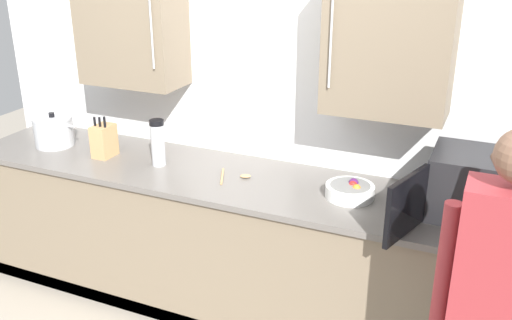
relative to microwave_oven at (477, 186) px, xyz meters
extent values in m
cube|color=white|center=(-1.32, 0.36, 0.36)|extent=(3.92, 0.10, 2.86)
cube|color=#756651|center=(-2.11, 0.15, 0.66)|extent=(0.64, 0.32, 0.78)
cylinder|color=#B7BABF|center=(-1.85, -0.02, 0.66)|extent=(0.01, 0.01, 0.47)
cube|color=#756651|center=(-0.52, 0.15, 0.66)|extent=(0.64, 0.32, 0.78)
cylinder|color=#B7BABF|center=(-0.78, -0.02, 0.66)|extent=(0.01, 0.01, 0.47)
cube|color=#756651|center=(-1.32, -0.04, -0.64)|extent=(3.54, 0.68, 0.87)
cube|color=#605B56|center=(-1.32, -0.04, -0.18)|extent=(3.58, 0.72, 0.03)
cube|color=black|center=(0.03, 0.01, 0.00)|extent=(0.51, 0.39, 0.33)
cube|color=beige|center=(-0.04, 0.00, 0.00)|extent=(0.33, 0.33, 0.26)
cube|color=black|center=(-0.28, -0.36, 0.00)|extent=(0.13, 0.36, 0.30)
cylinder|color=#B7BABF|center=(-1.83, -0.06, -0.03)|extent=(0.08, 0.08, 0.26)
cylinder|color=black|center=(-1.83, -0.06, 0.11)|extent=(0.09, 0.09, 0.03)
cube|color=tan|center=(-2.23, -0.07, -0.06)|extent=(0.11, 0.15, 0.21)
cylinder|color=black|center=(-2.27, -0.10, 0.07)|extent=(0.02, 0.02, 0.06)
cylinder|color=black|center=(-2.23, -0.10, 0.07)|extent=(0.02, 0.02, 0.06)
cylinder|color=black|center=(-2.19, -0.10, 0.08)|extent=(0.02, 0.02, 0.07)
cylinder|color=tan|center=(-1.39, -0.08, -0.16)|extent=(0.10, 0.20, 0.01)
ellipsoid|color=tan|center=(-1.26, -0.02, -0.16)|extent=(0.08, 0.07, 0.02)
cylinder|color=#B7BABF|center=(-2.66, -0.04, -0.07)|extent=(0.26, 0.26, 0.18)
cylinder|color=#B7BABF|center=(-2.66, -0.04, 0.03)|extent=(0.26, 0.26, 0.02)
cylinder|color=black|center=(-2.66, -0.04, 0.05)|extent=(0.04, 0.04, 0.03)
cylinder|color=#B7BABF|center=(-2.82, -0.04, -0.01)|extent=(0.05, 0.02, 0.02)
cylinder|color=#B7BABF|center=(-2.51, -0.04, -0.01)|extent=(0.05, 0.02, 0.02)
cylinder|color=white|center=(-0.63, -0.04, -0.13)|extent=(0.27, 0.27, 0.07)
cylinder|color=slate|center=(-0.63, -0.04, -0.12)|extent=(0.22, 0.22, 0.04)
sphere|color=red|center=(-0.62, -0.02, -0.10)|extent=(0.05, 0.05, 0.05)
sphere|color=#511E5B|center=(-0.62, 0.00, -0.10)|extent=(0.06, 0.06, 0.06)
sphere|color=orange|center=(-0.59, -0.05, -0.10)|extent=(0.05, 0.05, 0.05)
cube|color=maroon|center=(0.15, -0.81, 0.05)|extent=(0.34, 0.20, 0.62)
cylinder|color=maroon|center=(-0.05, -0.81, 0.00)|extent=(0.07, 0.07, 0.52)
camera|label=1|loc=(0.05, -2.84, 1.19)|focal=40.54mm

